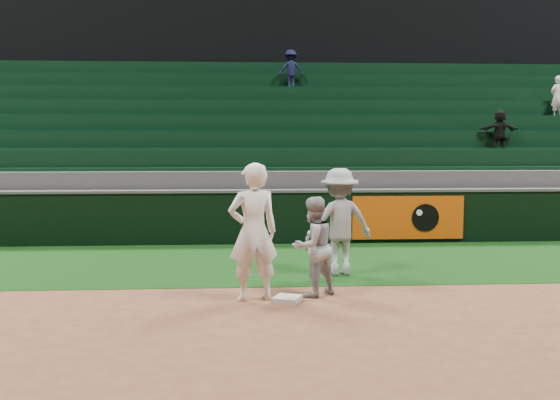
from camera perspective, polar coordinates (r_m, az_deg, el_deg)
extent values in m
plane|color=brown|center=(9.45, 1.63, -9.27)|extent=(70.00, 70.00, 0.00)
cube|color=black|center=(12.36, 0.41, -5.66)|extent=(36.00, 4.20, 0.01)
cube|color=black|center=(26.79, -1.67, 13.36)|extent=(40.00, 12.00, 12.00)
cube|color=silver|center=(9.43, 0.68, -9.04)|extent=(0.48, 0.48, 0.08)
imported|color=white|center=(9.33, -2.47, -2.95)|extent=(0.85, 0.66, 2.08)
imported|color=#9DA0A7|center=(9.65, 3.03, -4.27)|extent=(0.95, 0.91, 1.54)
imported|color=#92959E|center=(11.11, 5.44, -1.99)|extent=(1.35, 0.96, 1.90)
cube|color=black|center=(14.43, -0.16, -1.61)|extent=(36.00, 0.35, 1.20)
cube|color=#D84C0A|center=(14.72, 11.63, -1.59)|extent=(2.60, 0.05, 1.00)
cylinder|color=black|center=(14.80, 13.15, -1.58)|extent=(0.64, 0.02, 0.64)
cylinder|color=white|center=(14.73, 12.63, -1.13)|extent=(0.14, 0.02, 0.14)
cube|color=#424244|center=(14.37, -0.16, 0.84)|extent=(36.00, 0.40, 0.06)
cube|color=#3E3E40|center=(15.13, -0.31, -0.42)|extent=(36.00, 0.85, 1.65)
cube|color=black|center=(15.30, -0.37, 3.69)|extent=(36.00, 0.14, 0.50)
cube|color=black|center=(15.14, -0.33, 2.87)|extent=(36.00, 0.45, 0.08)
cube|color=#3E3E40|center=(15.95, -0.48, 0.72)|extent=(36.00, 0.85, 2.10)
cube|color=black|center=(16.14, -0.53, 5.40)|extent=(36.00, 0.14, 0.50)
cube|color=black|center=(15.98, -0.50, 4.64)|extent=(36.00, 0.45, 0.08)
cube|color=#3E3E40|center=(16.78, -0.62, 1.73)|extent=(36.00, 0.85, 2.55)
cube|color=black|center=(17.00, -0.67, 6.93)|extent=(36.00, 0.14, 0.50)
cube|color=black|center=(16.82, -0.64, 6.23)|extent=(36.00, 0.45, 0.08)
cube|color=#3E3E40|center=(17.61, -0.76, 2.66)|extent=(36.00, 0.85, 3.00)
cube|color=black|center=(17.86, -0.80, 8.32)|extent=(36.00, 0.14, 0.50)
cube|color=black|center=(17.68, -0.78, 7.66)|extent=(36.00, 0.45, 0.08)
cube|color=#3E3E40|center=(18.45, -0.88, 3.50)|extent=(36.00, 0.85, 3.45)
cube|color=black|center=(18.73, -0.92, 9.58)|extent=(36.00, 0.14, 0.50)
cube|color=black|center=(18.55, -0.90, 8.96)|extent=(36.00, 0.45, 0.08)
cube|color=#3E3E40|center=(19.29, -0.99, 4.26)|extent=(36.00, 0.85, 3.90)
cube|color=black|center=(19.61, -1.03, 10.72)|extent=(36.00, 0.14, 0.50)
cube|color=black|center=(19.43, -1.01, 10.15)|extent=(36.00, 0.45, 0.08)
cube|color=#3E3E40|center=(20.14, -1.09, 4.97)|extent=(36.00, 0.85, 4.35)
cube|color=black|center=(20.50, -1.13, 11.77)|extent=(36.00, 0.14, 0.50)
cube|color=black|center=(20.31, -1.11, 11.23)|extent=(36.00, 0.45, 0.08)
imported|color=black|center=(17.15, 19.43, 6.01)|extent=(1.01, 0.44, 1.05)
imported|color=silver|center=(19.72, 24.00, 8.60)|extent=(0.51, 0.41, 1.20)
imported|color=black|center=(19.39, 1.00, 11.82)|extent=(0.82, 0.54, 1.20)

